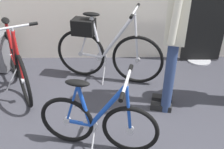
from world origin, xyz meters
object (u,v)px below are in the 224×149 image
display_bike_left (16,64)px  rolling_suitcase (3,51)px  display_bike_right (103,48)px  floor_banner_stand (209,6)px  visitor_browsing (176,24)px  folding_bike_foreground (98,121)px

display_bike_left → rolling_suitcase: bearing=124.8°
display_bike_left → display_bike_right: bearing=12.6°
floor_banner_stand → display_bike_left: size_ratio=1.54×
visitor_browsing → rolling_suitcase: (-2.18, 0.94, -0.72)m
visitor_browsing → rolling_suitcase: bearing=156.7°
display_bike_right → visitor_browsing: (0.73, -0.64, 0.55)m
display_bike_right → floor_banner_stand: bearing=18.3°
floor_banner_stand → visitor_browsing: (-0.74, -1.13, 0.14)m
display_bike_right → rolling_suitcase: display_bike_right is taller
floor_banner_stand → display_bike_right: size_ratio=1.36×
floor_banner_stand → display_bike_right: 1.61m
display_bike_left → display_bike_right: size_ratio=0.88×
floor_banner_stand → display_bike_left: 2.69m
display_bike_left → floor_banner_stand: bearing=16.0°
display_bike_left → rolling_suitcase: display_bike_left is taller
folding_bike_foreground → rolling_suitcase: (-1.40, 1.56, -0.02)m
folding_bike_foreground → display_bike_left: (-1.03, 1.02, 0.05)m
display_bike_right → visitor_browsing: size_ratio=0.81×
floor_banner_stand → folding_bike_foreground: size_ratio=1.72×
rolling_suitcase → visitor_browsing: bearing=-23.3°
floor_banner_stand → rolling_suitcase: 2.98m
display_bike_left → rolling_suitcase: size_ratio=1.49×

